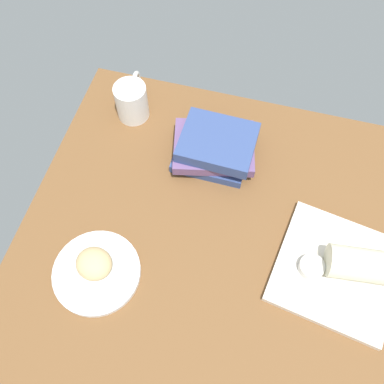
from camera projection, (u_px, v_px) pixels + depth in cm
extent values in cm
cube|color=brown|center=(256.00, 261.00, 97.43)|extent=(110.00, 90.00, 4.00)
cylinder|color=white|center=(97.00, 272.00, 93.40)|extent=(19.24, 19.24, 1.40)
ellipsoid|color=tan|center=(94.00, 264.00, 91.09)|extent=(10.02, 9.64, 4.86)
cube|color=silver|center=(335.00, 270.00, 93.52)|extent=(28.89, 28.89, 1.60)
cylinder|color=silver|center=(312.00, 266.00, 91.97)|extent=(5.44, 5.44, 2.23)
cylinder|color=#BA561F|center=(313.00, 265.00, 91.25)|extent=(4.46, 4.46, 0.40)
cylinder|color=beige|center=(363.00, 265.00, 89.56)|extent=(15.50, 8.70, 7.15)
cube|color=#33477F|center=(211.00, 155.00, 107.34)|extent=(18.08, 13.97, 2.48)
cube|color=#6B4C7A|center=(214.00, 147.00, 105.38)|extent=(22.42, 19.07, 2.71)
cube|color=#33477F|center=(218.00, 142.00, 102.34)|extent=(18.13, 15.10, 3.40)
cylinder|color=white|center=(132.00, 102.00, 110.69)|extent=(8.36, 8.36, 10.04)
cylinder|color=olive|center=(129.00, 90.00, 106.80)|extent=(6.86, 6.86, 0.40)
torus|color=white|center=(136.00, 85.00, 113.44)|extent=(2.11, 7.32, 7.23)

